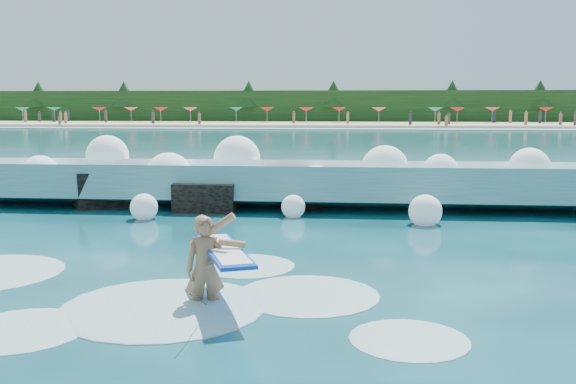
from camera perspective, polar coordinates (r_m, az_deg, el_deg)
name	(u,v)px	position (r m, az deg, el deg)	size (l,w,h in m)	color
ground	(192,274)	(11.40, -8.55, -7.26)	(200.00, 200.00, 0.00)	#072D38
beach	(329,124)	(88.76, 3.68, 6.02)	(140.00, 20.00, 0.40)	tan
wet_band	(326,129)	(77.78, 3.43, 5.66)	(140.00, 5.00, 0.08)	silver
treeline	(331,107)	(98.72, 3.87, 7.53)	(140.00, 4.00, 5.00)	black
breaking_wave	(276,186)	(18.84, -1.08, 0.58)	(19.14, 2.93, 1.65)	teal
rock_cluster	(200,191)	(18.91, -7.80, 0.05)	(8.25, 3.07, 1.31)	black
surfer_with_board	(210,265)	(9.58, -6.98, -6.47)	(1.27, 2.82, 1.61)	#9B6948
wave_spray	(260,171)	(18.71, -2.53, 1.91)	(15.37, 4.42, 2.11)	white
surf_foam	(140,294)	(10.42, -13.04, -8.82)	(9.30, 5.45, 0.15)	silver
beach_umbrellas	(328,109)	(91.03, 3.56, 7.36)	(111.52, 6.70, 0.50)	#168B7B
beachgoers	(325,119)	(84.41, 3.34, 6.54)	(103.68, 12.62, 1.94)	#3F332D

